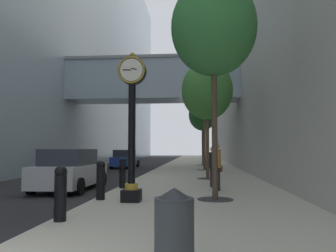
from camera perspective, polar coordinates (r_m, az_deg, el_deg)
ground_plane at (r=30.58m, az=-1.17°, el=-7.03°), size 110.00×110.00×0.00m
sidewalk_right at (r=33.40m, az=4.95°, el=-6.63°), size 6.47×80.00×0.14m
building_block_left at (r=38.87m, az=-18.33°, el=17.02°), size 22.71×80.00×30.94m
street_clock at (r=10.18m, az=-6.13°, el=1.27°), size 0.84×0.55×4.49m
bollard_nearest at (r=7.79m, az=-17.73°, el=-10.57°), size 0.28×0.28×1.19m
bollard_second at (r=10.68m, az=-11.31°, el=-8.80°), size 0.28×0.28×1.19m
bollard_third at (r=13.65m, az=-7.68°, el=-7.74°), size 0.28×0.28×1.19m
street_tree_near at (r=11.21m, az=7.73°, el=16.08°), size 2.71×2.71×6.96m
street_tree_mid_near at (r=18.00m, az=6.62°, el=5.93°), size 2.70×2.70×6.18m
street_tree_mid_far at (r=25.15m, az=6.13°, el=3.55°), size 1.98×1.98×5.98m
street_tree_far at (r=32.31m, az=5.86°, el=1.86°), size 2.64×2.64×6.30m
trash_bin at (r=4.58m, az=1.06°, el=-16.78°), size 0.53×0.53×1.05m
pedestrian_walking at (r=12.80m, az=8.21°, el=-6.53°), size 0.48×0.52×1.79m
pedestrian_by_clock at (r=13.90m, az=7.64°, el=-6.65°), size 0.43×0.43×1.65m
car_silver_near at (r=14.61m, az=-16.16°, el=-7.17°), size 2.10×4.68×1.68m
car_blue_mid at (r=30.08m, az=-7.29°, el=-5.57°), size 2.02×4.13×1.59m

